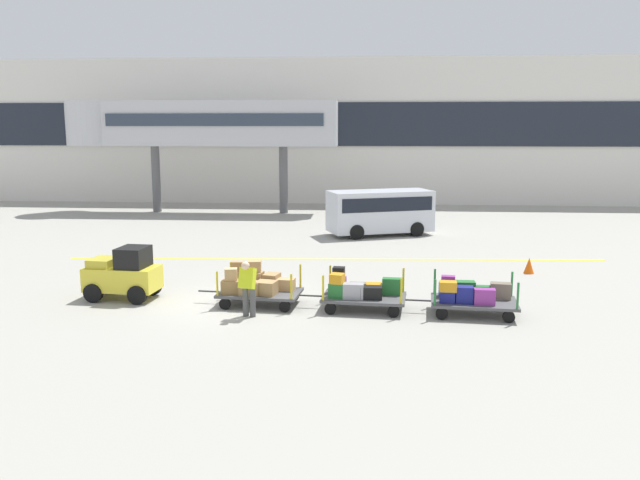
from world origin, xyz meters
TOP-DOWN VIEW (x-y plane):
  - ground_plane at (0.00, 0.00)m, footprint 120.00×120.00m
  - apron_lead_line at (2.64, 6.57)m, footprint 20.65×1.41m
  - terminal_building at (0.00, 25.98)m, footprint 63.60×2.51m
  - jet_bridge at (-6.66, 19.99)m, footprint 16.05×3.00m
  - baggage_tug at (-3.35, 0.29)m, footprint 2.19×1.39m
  - baggage_cart_lead at (0.66, -0.04)m, footprint 3.05×1.60m
  - baggage_cart_middle at (3.69, -0.36)m, footprint 3.05×1.60m
  - baggage_cart_tail at (6.69, -0.60)m, footprint 3.05×1.60m
  - baggage_handler at (0.68, -1.30)m, footprint 0.47×0.49m
  - shuttle_van at (4.41, 12.50)m, footprint 5.16×3.49m
  - safety_cone_near at (9.50, 4.67)m, footprint 0.36×0.36m

SIDE VIEW (x-z plane):
  - ground_plane at x=0.00m, z-range 0.00..0.00m
  - apron_lead_line at x=2.64m, z-range 0.00..0.01m
  - safety_cone_near at x=9.50m, z-range 0.00..0.55m
  - baggage_cart_middle at x=3.69m, z-range -0.04..1.09m
  - baggage_cart_tail at x=6.69m, z-range -0.02..1.08m
  - baggage_cart_lead at x=0.66m, z-range -0.05..1.19m
  - baggage_tug at x=-3.35m, z-range -0.04..1.54m
  - baggage_handler at x=0.68m, z-range 0.08..1.65m
  - shuttle_van at x=4.41m, z-range 0.19..2.28m
  - terminal_building at x=0.00m, z-range 0.01..9.47m
  - jet_bridge at x=-6.66m, z-range 1.91..8.45m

